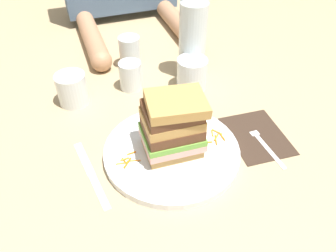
% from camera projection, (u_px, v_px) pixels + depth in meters
% --- Properties ---
extents(ground_plane, '(3.00, 3.00, 0.00)m').
position_uv_depth(ground_plane, '(169.00, 150.00, 0.75)').
color(ground_plane, tan).
extents(main_plate, '(0.29, 0.29, 0.02)m').
position_uv_depth(main_plate, '(173.00, 151.00, 0.74)').
color(main_plate, white).
rests_on(main_plate, ground_plane).
extents(sandwich, '(0.13, 0.11, 0.14)m').
position_uv_depth(sandwich, '(173.00, 126.00, 0.69)').
color(sandwich, tan).
rests_on(sandwich, main_plate).
extents(carrot_shred_0, '(0.03, 0.01, 0.00)m').
position_uv_depth(carrot_shred_0, '(134.00, 161.00, 0.70)').
color(carrot_shred_0, orange).
rests_on(carrot_shred_0, main_plate).
extents(carrot_shred_1, '(0.01, 0.02, 0.00)m').
position_uv_depth(carrot_shred_1, '(125.00, 161.00, 0.70)').
color(carrot_shred_1, orange).
rests_on(carrot_shred_1, main_plate).
extents(carrot_shred_2, '(0.02, 0.01, 0.00)m').
position_uv_depth(carrot_shred_2, '(131.00, 152.00, 0.72)').
color(carrot_shred_2, orange).
rests_on(carrot_shred_2, main_plate).
extents(carrot_shred_3, '(0.02, 0.01, 0.00)m').
position_uv_depth(carrot_shred_3, '(122.00, 163.00, 0.70)').
color(carrot_shred_3, orange).
rests_on(carrot_shred_3, main_plate).
extents(carrot_shred_4, '(0.02, 0.03, 0.00)m').
position_uv_depth(carrot_shred_4, '(127.00, 163.00, 0.70)').
color(carrot_shred_4, orange).
rests_on(carrot_shred_4, main_plate).
extents(carrot_shred_5, '(0.02, 0.00, 0.00)m').
position_uv_depth(carrot_shred_5, '(125.00, 159.00, 0.70)').
color(carrot_shred_5, orange).
rests_on(carrot_shred_5, main_plate).
extents(carrot_shred_6, '(0.00, 0.03, 0.00)m').
position_uv_depth(carrot_shred_6, '(222.00, 136.00, 0.76)').
color(carrot_shred_6, orange).
rests_on(carrot_shred_6, main_plate).
extents(carrot_shred_7, '(0.02, 0.02, 0.00)m').
position_uv_depth(carrot_shred_7, '(218.00, 133.00, 0.76)').
color(carrot_shred_7, orange).
rests_on(carrot_shred_7, main_plate).
extents(carrot_shred_8, '(0.01, 0.02, 0.00)m').
position_uv_depth(carrot_shred_8, '(212.00, 132.00, 0.77)').
color(carrot_shred_8, orange).
rests_on(carrot_shred_8, main_plate).
extents(carrot_shred_9, '(0.01, 0.03, 0.00)m').
position_uv_depth(carrot_shred_9, '(216.00, 140.00, 0.75)').
color(carrot_shred_9, orange).
rests_on(carrot_shred_9, main_plate).
extents(carrot_shred_10, '(0.03, 0.01, 0.00)m').
position_uv_depth(carrot_shred_10, '(206.00, 142.00, 0.74)').
color(carrot_shred_10, orange).
rests_on(carrot_shred_10, main_plate).
extents(carrot_shred_11, '(0.02, 0.02, 0.00)m').
position_uv_depth(carrot_shred_11, '(216.00, 137.00, 0.75)').
color(carrot_shred_11, orange).
rests_on(carrot_shred_11, main_plate).
extents(napkin_dark, '(0.13, 0.17, 0.00)m').
position_uv_depth(napkin_dark, '(257.00, 135.00, 0.78)').
color(napkin_dark, '#38281E').
rests_on(napkin_dark, ground_plane).
extents(fork, '(0.02, 0.17, 0.00)m').
position_uv_depth(fork, '(262.00, 141.00, 0.77)').
color(fork, silver).
rests_on(fork, napkin_dark).
extents(knife, '(0.04, 0.20, 0.00)m').
position_uv_depth(knife, '(92.00, 175.00, 0.69)').
color(knife, silver).
rests_on(knife, ground_plane).
extents(juice_glass, '(0.08, 0.08, 0.09)m').
position_uv_depth(juice_glass, '(192.00, 75.00, 0.91)').
color(juice_glass, white).
rests_on(juice_glass, ground_plane).
extents(water_bottle, '(0.07, 0.07, 0.28)m').
position_uv_depth(water_bottle, '(193.00, 35.00, 0.90)').
color(water_bottle, silver).
rests_on(water_bottle, ground_plane).
extents(empty_tumbler_0, '(0.06, 0.06, 0.08)m').
position_uv_depth(empty_tumbler_0, '(131.00, 76.00, 0.91)').
color(empty_tumbler_0, silver).
rests_on(empty_tumbler_0, ground_plane).
extents(empty_tumbler_1, '(0.08, 0.08, 0.08)m').
position_uv_depth(empty_tumbler_1, '(72.00, 89.00, 0.85)').
color(empty_tumbler_1, silver).
rests_on(empty_tumbler_1, ground_plane).
extents(empty_tumbler_2, '(0.06, 0.06, 0.09)m').
position_uv_depth(empty_tumbler_2, '(130.00, 52.00, 0.99)').
color(empty_tumbler_2, silver).
rests_on(empty_tumbler_2, ground_plane).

